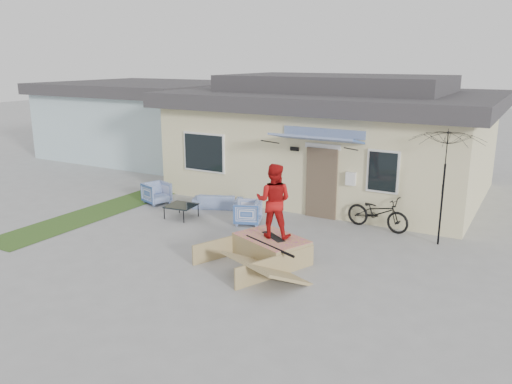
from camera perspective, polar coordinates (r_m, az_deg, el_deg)
The scene contains 13 objects.
ground at distance 12.31m, azimuth -5.42°, elevation -7.54°, with size 90.00×90.00×0.00m, color gray.
grass_strip at distance 16.98m, azimuth -16.00°, elevation -1.76°, with size 1.40×8.00×0.01m, color #2D4D1D.
house at distance 18.70m, azimuth 8.69°, elevation 6.19°, with size 10.80×8.49×4.10m.
neighbor_house at distance 25.94m, azimuth -11.95°, elevation 8.01°, with size 8.60×7.60×3.50m.
loveseat at distance 16.40m, azimuth -4.28°, elevation -0.71°, with size 1.55×0.45×0.60m, color #234A93.
armchair_left at distance 17.13m, azimuth -10.93°, elevation 0.00°, with size 0.75×0.70×0.77m, color #234A93.
armchair_right at distance 14.75m, azimuth -0.92°, elevation -2.14°, with size 0.73×0.68×0.75m, color #234A93.
coffee_table at distance 15.51m, azimuth -8.26°, elevation -2.14°, with size 0.80×0.80×0.40m, color black.
bicycle at distance 14.63m, azimuth 13.34°, elevation -1.84°, with size 0.64×1.82×1.16m, color black.
patio_umbrella at distance 13.59m, azimuth 20.08°, elevation 1.49°, with size 2.04×1.92×2.20m.
skate_ramp at distance 12.20m, azimuth 1.72°, elevation -6.28°, with size 1.66×2.21×0.55m, color #947D4E, non-canonical shape.
skateboard at distance 12.13m, azimuth 1.93°, elevation -4.90°, with size 0.83×0.21×0.05m, color black.
skater at distance 11.86m, azimuth 1.97°, elevation -0.82°, with size 0.85×0.66×1.74m, color #A81010.
Camera 1 is at (6.62, -9.28, 4.63)m, focal length 36.16 mm.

